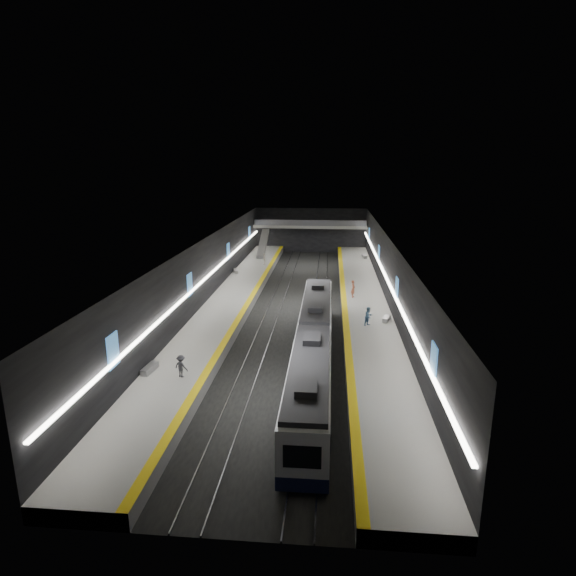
# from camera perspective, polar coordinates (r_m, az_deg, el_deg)

# --- Properties ---
(ground) EXTENTS (70.00, 70.00, 0.00)m
(ground) POSITION_cam_1_polar(r_m,az_deg,el_deg) (54.78, 1.07, -2.32)
(ground) COLOR black
(ground) RESTS_ON ground
(ceiling) EXTENTS (20.00, 70.00, 0.04)m
(ceiling) POSITION_cam_1_polar(r_m,az_deg,el_deg) (53.00, 1.12, 5.98)
(ceiling) COLOR beige
(ceiling) RESTS_ON wall_left
(wall_left) EXTENTS (0.04, 70.00, 8.00)m
(wall_left) POSITION_cam_1_polar(r_m,az_deg,el_deg) (55.33, -9.30, 1.95)
(wall_left) COLOR black
(wall_left) RESTS_ON ground
(wall_right) EXTENTS (0.04, 70.00, 8.00)m
(wall_right) POSITION_cam_1_polar(r_m,az_deg,el_deg) (54.00, 11.74, 1.52)
(wall_right) COLOR black
(wall_right) RESTS_ON ground
(wall_back) EXTENTS (20.00, 0.04, 8.00)m
(wall_back) POSITION_cam_1_polar(r_m,az_deg,el_deg) (88.16, 2.70, 6.84)
(wall_back) COLOR black
(wall_back) RESTS_ON ground
(wall_front) EXTENTS (20.00, 0.04, 8.00)m
(wall_front) POSITION_cam_1_polar(r_m,az_deg,el_deg) (21.35, -5.92, -19.70)
(wall_front) COLOR black
(wall_front) RESTS_ON ground
(platform_left) EXTENTS (5.00, 70.00, 1.00)m
(platform_left) POSITION_cam_1_polar(r_m,az_deg,el_deg) (55.64, -6.65, -1.61)
(platform_left) COLOR slate
(platform_left) RESTS_ON ground
(tile_surface_left) EXTENTS (5.00, 70.00, 0.02)m
(tile_surface_left) POSITION_cam_1_polar(r_m,az_deg,el_deg) (55.50, -6.67, -1.10)
(tile_surface_left) COLOR #9D9D99
(tile_surface_left) RESTS_ON platform_left
(tactile_strip_left) EXTENTS (0.60, 70.00, 0.02)m
(tactile_strip_left) POSITION_cam_1_polar(r_m,az_deg,el_deg) (55.10, -4.43, -1.15)
(tactile_strip_left) COLOR yellow
(tactile_strip_left) RESTS_ON platform_left
(platform_right) EXTENTS (5.00, 70.00, 1.00)m
(platform_right) POSITION_cam_1_polar(r_m,az_deg,el_deg) (54.66, 8.95, -1.99)
(platform_right) COLOR slate
(platform_right) RESTS_ON ground
(tile_surface_right) EXTENTS (5.00, 70.00, 0.02)m
(tile_surface_right) POSITION_cam_1_polar(r_m,az_deg,el_deg) (54.51, 8.97, -1.48)
(tile_surface_right) COLOR #9D9D99
(tile_surface_right) RESTS_ON platform_right
(tactile_strip_right) EXTENTS (0.60, 70.00, 0.02)m
(tactile_strip_right) POSITION_cam_1_polar(r_m,az_deg,el_deg) (54.40, 6.66, -1.42)
(tactile_strip_right) COLOR yellow
(tactile_strip_right) RESTS_ON platform_right
(rails) EXTENTS (6.52, 70.00, 0.12)m
(rails) POSITION_cam_1_polar(r_m,az_deg,el_deg) (54.76, 1.07, -2.26)
(rails) COLOR gray
(rails) RESTS_ON ground
(train) EXTENTS (2.69, 30.05, 3.60)m
(train) POSITION_cam_1_polar(r_m,az_deg,el_deg) (37.83, 3.06, -6.77)
(train) COLOR #0F1538
(train) RESTS_ON ground
(ad_posters) EXTENTS (19.94, 53.50, 2.20)m
(ad_posters) POSITION_cam_1_polar(r_m,az_deg,el_deg) (54.61, 1.17, 2.51)
(ad_posters) COLOR #3E7BBC
(ad_posters) RESTS_ON wall_left
(cove_light_left) EXTENTS (0.25, 68.60, 0.12)m
(cove_light_left) POSITION_cam_1_polar(r_m,az_deg,el_deg) (55.32, -9.09, 1.74)
(cove_light_left) COLOR white
(cove_light_left) RESTS_ON wall_left
(cove_light_right) EXTENTS (0.25, 68.60, 0.12)m
(cove_light_right) POSITION_cam_1_polar(r_m,az_deg,el_deg) (54.03, 11.52, 1.32)
(cove_light_right) COLOR white
(cove_light_right) RESTS_ON wall_right
(mezzanine_bridge) EXTENTS (20.00, 3.00, 1.50)m
(mezzanine_bridge) POSITION_cam_1_polar(r_m,az_deg,el_deg) (85.97, 2.65, 7.34)
(mezzanine_bridge) COLOR gray
(mezzanine_bridge) RESTS_ON wall_left
(escalator) EXTENTS (1.20, 7.50, 3.92)m
(escalator) POSITION_cam_1_polar(r_m,az_deg,el_deg) (80.13, -2.98, 5.25)
(escalator) COLOR #99999E
(escalator) RESTS_ON platform_left
(bench_left_near) EXTENTS (0.74, 2.00, 0.48)m
(bench_left_near) POSITION_cam_1_polar(r_m,az_deg,el_deg) (37.46, -16.08, -9.17)
(bench_left_near) COLOR #99999E
(bench_left_near) RESTS_ON platform_left
(bench_left_far) EXTENTS (1.04, 1.95, 0.46)m
(bench_left_far) POSITION_cam_1_polar(r_m,az_deg,el_deg) (67.78, -6.21, 2.00)
(bench_left_far) COLOR #99999E
(bench_left_far) RESTS_ON platform_left
(bench_right_near) EXTENTS (1.03, 1.86, 0.44)m
(bench_right_near) POSITION_cam_1_polar(r_m,az_deg,el_deg) (48.10, 11.59, -3.54)
(bench_right_near) COLOR #99999E
(bench_right_near) RESTS_ON platform_right
(bench_right_far) EXTENTS (0.80, 2.06, 0.49)m
(bench_right_far) POSITION_cam_1_polar(r_m,az_deg,el_deg) (78.88, 9.05, 3.72)
(bench_right_far) COLOR #99999E
(bench_right_far) RESTS_ON platform_right
(passenger_right_a) EXTENTS (0.63, 0.81, 1.98)m
(passenger_right_a) POSITION_cam_1_polar(r_m,az_deg,el_deg) (55.40, 7.73, -0.12)
(passenger_right_a) COLOR #B86144
(passenger_right_a) RESTS_ON platform_right
(passenger_right_b) EXTENTS (1.11, 1.11, 1.81)m
(passenger_right_b) POSITION_cam_1_polar(r_m,az_deg,el_deg) (46.09, 9.52, -3.36)
(passenger_right_b) COLOR #436A92
(passenger_right_b) RESTS_ON platform_right
(passenger_left_a) EXTENTS (0.69, 1.08, 1.72)m
(passenger_left_a) POSITION_cam_1_polar(r_m,az_deg,el_deg) (72.73, -2.81, 3.45)
(passenger_left_a) COLOR silver
(passenger_left_a) RESTS_ON platform_left
(passenger_left_b) EXTENTS (1.23, 0.98, 1.66)m
(passenger_left_b) POSITION_cam_1_polar(r_m,az_deg,el_deg) (35.78, -12.55, -9.05)
(passenger_left_b) COLOR #3A3A41
(passenger_left_b) RESTS_ON platform_left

